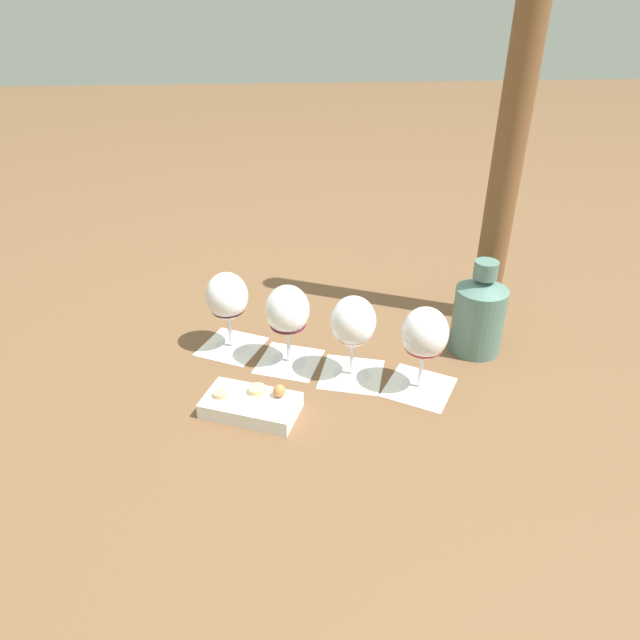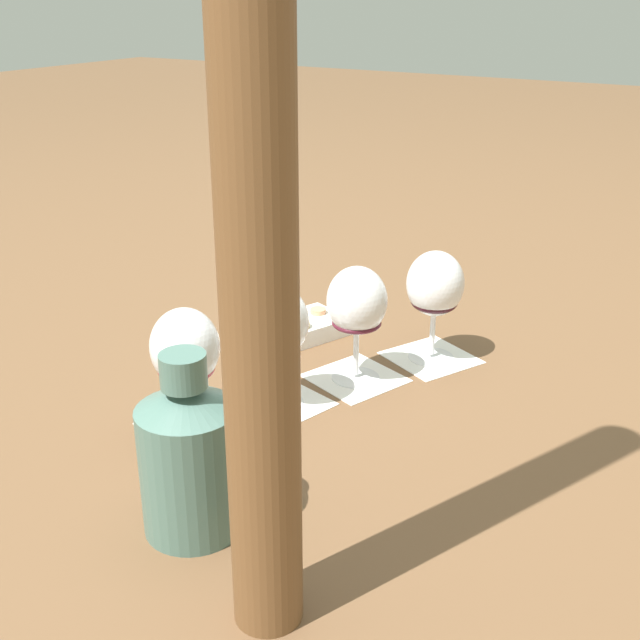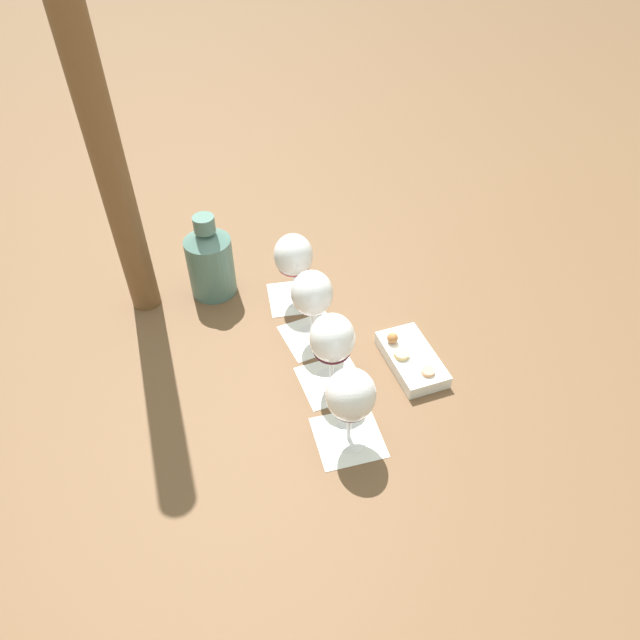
{
  "view_description": "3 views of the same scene",
  "coord_description": "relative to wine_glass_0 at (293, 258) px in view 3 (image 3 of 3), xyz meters",
  "views": [
    {
      "loc": [
        0.08,
        0.93,
        0.65
      ],
      "look_at": [
        -0.0,
        0.0,
        0.11
      ],
      "focal_mm": 32.0,
      "sensor_mm": 36.0,
      "label": 1
    },
    {
      "loc": [
        -0.85,
        -0.51,
        0.53
      ],
      "look_at": [
        -0.0,
        0.0,
        0.11
      ],
      "focal_mm": 45.0,
      "sensor_mm": 36.0,
      "label": 2
    },
    {
      "loc": [
        0.6,
        -0.53,
        0.86
      ],
      "look_at": [
        -0.0,
        0.0,
        0.11
      ],
      "focal_mm": 32.0,
      "sensor_mm": 36.0,
      "label": 3
    }
  ],
  "objects": [
    {
      "name": "wine_glass_2",
      "position": [
        0.24,
        -0.11,
        0.0
      ],
      "size": [
        0.09,
        0.09,
        0.17
      ],
      "color": "white",
      "rests_on": "tasting_card_2"
    },
    {
      "name": "tasting_card_1",
      "position": [
        0.12,
        -0.05,
        -0.11
      ],
      "size": [
        0.14,
        0.15,
        0.0
      ],
      "color": "white",
      "rests_on": "ground_plane"
    },
    {
      "name": "ceramic_vase",
      "position": [
        -0.14,
        -0.12,
        -0.03
      ],
      "size": [
        0.1,
        0.1,
        0.2
      ],
      "color": "#4C7066",
      "rests_on": "ground_plane"
    },
    {
      "name": "snack_dish",
      "position": [
        0.31,
        0.05,
        -0.1
      ],
      "size": [
        0.19,
        0.14,
        0.05
      ],
      "color": "white",
      "rests_on": "ground_plane"
    },
    {
      "name": "wine_glass_1",
      "position": [
        0.12,
        -0.05,
        -0.0
      ],
      "size": [
        0.09,
        0.09,
        0.17
      ],
      "color": "white",
      "rests_on": "tasting_card_1"
    },
    {
      "name": "wine_glass_0",
      "position": [
        0.0,
        0.0,
        0.0
      ],
      "size": [
        0.09,
        0.09,
        0.17
      ],
      "color": "white",
      "rests_on": "tasting_card_0"
    },
    {
      "name": "tasting_card_2",
      "position": [
        0.24,
        -0.11,
        -0.11
      ],
      "size": [
        0.15,
        0.15,
        0.0
      ],
      "color": "white",
      "rests_on": "ground_plane"
    },
    {
      "name": "tasting_card_0",
      "position": [
        0.0,
        0.0,
        -0.11
      ],
      "size": [
        0.16,
        0.16,
        0.0
      ],
      "color": "white",
      "rests_on": "ground_plane"
    },
    {
      "name": "wine_glass_3",
      "position": [
        0.36,
        -0.17,
        -0.0
      ],
      "size": [
        0.09,
        0.09,
        0.17
      ],
      "color": "white",
      "rests_on": "tasting_card_3"
    },
    {
      "name": "tasting_card_3",
      "position": [
        0.36,
        -0.17,
        -0.11
      ],
      "size": [
        0.16,
        0.16,
        0.0
      ],
      "color": "white",
      "rests_on": "ground_plane"
    },
    {
      "name": "ground_plane",
      "position": [
        0.18,
        -0.08,
        -0.11
      ],
      "size": [
        8.0,
        8.0,
        0.0
      ],
      "primitive_type": "plane",
      "color": "brown"
    },
    {
      "name": "umbrella_pole",
      "position": [
        -0.21,
        -0.26,
        0.32
      ],
      "size": [
        0.06,
        0.06,
        0.87
      ],
      "color": "brown",
      "rests_on": "ground_plane"
    }
  ]
}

